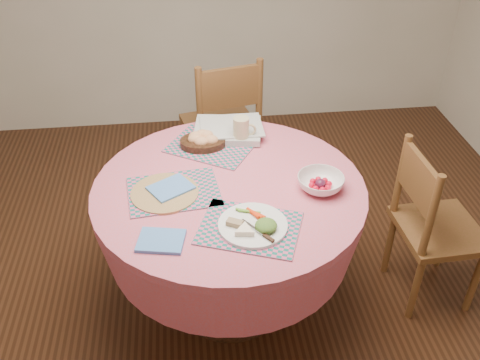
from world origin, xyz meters
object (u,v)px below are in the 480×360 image
object	(u,v)px
chair_back	(223,124)
dinner_plate	(255,224)
chair_right	(432,224)
fruit_bowl	(320,183)
dining_table	(229,219)
wicker_trivet	(165,193)
bread_bowl	(203,140)
latte_mug	(242,130)

from	to	relation	value
chair_back	dinner_plate	xyz separation A→B (m)	(0.01, -1.31, 0.27)
chair_right	dinner_plate	distance (m)	1.01
chair_back	fruit_bowl	size ratio (longest dim) A/B	4.48
dining_table	fruit_bowl	size ratio (longest dim) A/B	5.73
fruit_bowl	wicker_trivet	bearing A→B (deg)	176.73
dining_table	fruit_bowl	bearing A→B (deg)	-9.35
wicker_trivet	chair_right	bearing A→B (deg)	-0.57
chair_right	dining_table	bearing A→B (deg)	85.21
dinner_plate	bread_bowl	world-z (taller)	bread_bowl
wicker_trivet	bread_bowl	bearing A→B (deg)	63.54
fruit_bowl	dining_table	bearing A→B (deg)	170.65
latte_mug	fruit_bowl	distance (m)	0.53
bread_bowl	wicker_trivet	bearing A→B (deg)	-116.46
dining_table	fruit_bowl	world-z (taller)	fruit_bowl
chair_right	fruit_bowl	size ratio (longest dim) A/B	4.09
chair_right	dinner_plate	bearing A→B (deg)	103.33
dinner_plate	fruit_bowl	size ratio (longest dim) A/B	1.31
wicker_trivet	fruit_bowl	bearing A→B (deg)	-3.27
dinner_plate	fruit_bowl	distance (m)	0.40
wicker_trivet	latte_mug	distance (m)	0.55
chair_right	dinner_plate	xyz separation A→B (m)	(-0.92, -0.26, 0.31)
chair_right	chair_back	xyz separation A→B (m)	(-0.94, 1.04, 0.04)
bread_bowl	fruit_bowl	bearing A→B (deg)	-40.25
latte_mug	dining_table	bearing A→B (deg)	-105.44
dining_table	chair_back	bearing A→B (deg)	86.46
dining_table	wicker_trivet	size ratio (longest dim) A/B	4.13
latte_mug	chair_back	bearing A→B (deg)	93.38
wicker_trivet	bread_bowl	xyz separation A→B (m)	(0.19, 0.38, 0.03)
dining_table	latte_mug	bearing A→B (deg)	74.56
fruit_bowl	latte_mug	bearing A→B (deg)	125.32
wicker_trivet	fruit_bowl	xyz separation A→B (m)	(0.69, -0.04, 0.03)
chair_back	bread_bowl	bearing A→B (deg)	63.68
dining_table	dinner_plate	size ratio (longest dim) A/B	4.37
dining_table	bread_bowl	distance (m)	0.44
chair_right	chair_back	size ratio (longest dim) A/B	0.91
dining_table	latte_mug	distance (m)	0.46
chair_right	latte_mug	size ratio (longest dim) A/B	6.36
chair_right	fruit_bowl	xyz separation A→B (m)	(-0.60, -0.03, 0.32)
dinner_plate	fruit_bowl	xyz separation A→B (m)	(0.33, 0.24, 0.01)
chair_back	dining_table	bearing A→B (deg)	73.95
chair_back	fruit_bowl	world-z (taller)	chair_back
bread_bowl	fruit_bowl	world-z (taller)	bread_bowl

